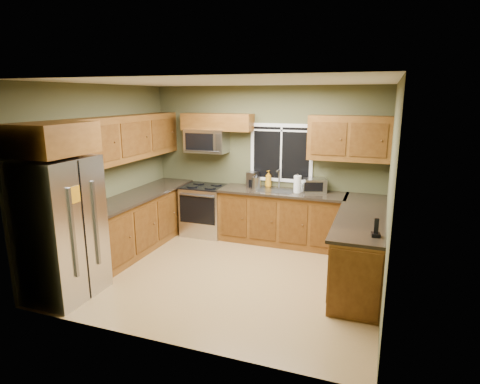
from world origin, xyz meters
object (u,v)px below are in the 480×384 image
Objects in this scene: soap_bottle_b at (300,186)px; soap_bottle_c at (256,183)px; toaster_oven at (315,185)px; refrigerator at (61,229)px; microwave at (207,141)px; soap_bottle_a at (268,179)px; coffee_maker at (253,180)px; paper_towel_roll at (297,184)px; range at (205,210)px; kettle at (256,182)px; cordless_phone at (376,231)px.

soap_bottle_c is at bearing 175.97° from soap_bottle_b.
refrigerator is at bearing -132.58° from toaster_oven.
soap_bottle_b is at bearing -2.01° from microwave.
soap_bottle_a is 0.23m from soap_bottle_c.
soap_bottle_a reaches higher than coffee_maker.
microwave reaches higher than paper_towel_roll.
soap_bottle_a is at bearing 174.37° from toaster_oven.
microwave is 2.88× the size of coffee_maker.
range is 1.11m from soap_bottle_c.
microwave is 1.19m from soap_bottle_c.
kettle is (1.00, -0.15, -0.67)m from microwave.
soap_bottle_c is at bearing 60.42° from refrigerator.
refrigerator is 3.84m from cordless_phone.
range is 3.13× the size of soap_bottle_a.
refrigerator is at bearing -165.94° from cordless_phone.
paper_towel_roll reaches higher than kettle.
refrigerator is at bearing -117.94° from coffee_maker.
soap_bottle_b is at bearing 6.90° from kettle.
refrigerator is at bearing -103.34° from microwave.
soap_bottle_a is (-0.57, 0.24, 0.01)m from paper_towel_roll.
toaster_oven is 1.61× the size of kettle.
refrigerator is 6.81× the size of coffee_maker.
soap_bottle_a is (1.84, 3.00, 0.19)m from refrigerator.
soap_bottle_c is (1.65, 2.90, 0.12)m from refrigerator.
paper_towel_roll is (0.85, -0.18, 0.02)m from coffee_maker.
cordless_phone reaches higher than range.
toaster_oven is (1.99, 0.15, 0.59)m from range.
kettle is 0.16m from soap_bottle_c.
paper_towel_roll reaches higher than range.
soap_bottle_b is (-0.24, -0.07, -0.01)m from toaster_oven.
kettle is 0.90× the size of soap_bottle_a.
soap_bottle_a is at bearing 27.70° from soap_bottle_c.
kettle is (-0.99, -0.16, 0.01)m from toaster_oven.
soap_bottle_c is (0.96, -0.01, -0.71)m from microwave.
toaster_oven is 2.06× the size of soap_bottle_b.
soap_bottle_a is (-0.84, 0.08, 0.04)m from toaster_oven.
soap_bottle_c is (0.96, 0.13, 0.55)m from range.
range is at bearing 179.82° from paper_towel_roll.
soap_bottle_b is (0.75, 0.09, -0.02)m from kettle.
cordless_phone is at bearing -47.69° from soap_bottle_a.
paper_towel_roll is (1.72, -0.14, -0.64)m from microwave.
toaster_oven reaches higher than range.
paper_towel_roll is at bearing -22.35° from soap_bottle_a.
soap_bottle_b is 2.30m from cordless_phone.
paper_towel_roll is 0.62m from soap_bottle_a.
soap_bottle_b is 1.39× the size of soap_bottle_c.
microwave is 2.83× the size of kettle.
soap_bottle_a is at bearing 165.53° from soap_bottle_b.
kettle is 2.73m from cordless_phone.
microwave is 1.84m from paper_towel_roll.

